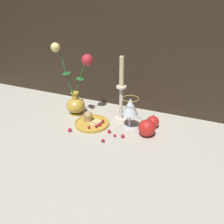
# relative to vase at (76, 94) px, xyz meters

# --- Properties ---
(ground_plane) EXTENTS (2.40, 2.40, 0.00)m
(ground_plane) POSITION_rel_vase_xyz_m (0.20, -0.06, -0.12)
(ground_plane) COLOR #B7B2A3
(ground_plane) RESTS_ON ground
(vase) EXTENTS (0.21, 0.11, 0.40)m
(vase) POSITION_rel_vase_xyz_m (0.00, 0.00, 0.00)
(vase) COLOR gold
(vase) RESTS_ON ground_plane
(plate_with_pastries) EXTENTS (0.18, 0.18, 0.06)m
(plate_with_pastries) POSITION_rel_vase_xyz_m (0.13, -0.07, -0.11)
(plate_with_pastries) COLOR gold
(plate_with_pastries) RESTS_ON ground_plane
(wine_glass) EXTENTS (0.08, 0.08, 0.17)m
(wine_glass) POSITION_rel_vase_xyz_m (0.33, -0.02, -0.01)
(wine_glass) COLOR silver
(wine_glass) RESTS_ON ground_plane
(candlestick) EXTENTS (0.07, 0.07, 0.36)m
(candlestick) POSITION_rel_vase_xyz_m (0.26, 0.04, 0.03)
(candlestick) COLOR silver
(candlestick) RESTS_ON ground_plane
(apple_beside_vase) EXTENTS (0.08, 0.08, 0.10)m
(apple_beside_vase) POSITION_rel_vase_xyz_m (0.43, -0.06, -0.08)
(apple_beside_vase) COLOR red
(apple_beside_vase) RESTS_ON ground_plane
(apple_near_glass) EXTENTS (0.06, 0.06, 0.08)m
(apple_near_glass) POSITION_rel_vase_xyz_m (0.44, 0.03, -0.09)
(apple_near_glass) COLOR red
(apple_near_glass) RESTS_ON ground_plane
(berry_near_plate) EXTENTS (0.02, 0.02, 0.02)m
(berry_near_plate) POSITION_rel_vase_xyz_m (0.33, -0.13, -0.12)
(berry_near_plate) COLOR #AD192D
(berry_near_plate) RESTS_ON ground_plane
(berry_front_center) EXTENTS (0.02, 0.02, 0.02)m
(berry_front_center) POSITION_rel_vase_xyz_m (0.26, -0.20, -0.12)
(berry_front_center) COLOR #AD192D
(berry_front_center) RESTS_ON ground_plane
(berry_by_glass_stem) EXTENTS (0.02, 0.02, 0.02)m
(berry_by_glass_stem) POSITION_rel_vase_xyz_m (0.07, -0.18, -0.11)
(berry_by_glass_stem) COLOR #AD192D
(berry_by_glass_stem) RESTS_ON ground_plane
(berry_under_candlestick) EXTENTS (0.01, 0.01, 0.01)m
(berry_under_candlestick) POSITION_rel_vase_xyz_m (0.30, -0.14, -0.12)
(berry_under_candlestick) COLOR #AD192D
(berry_under_candlestick) RESTS_ON ground_plane
(berry_far_right) EXTENTS (0.02, 0.02, 0.02)m
(berry_far_right) POSITION_rel_vase_xyz_m (0.26, -0.12, -0.11)
(berry_far_right) COLOR #AD192D
(berry_far_right) RESTS_ON ground_plane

